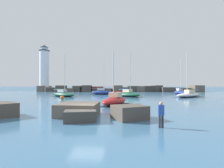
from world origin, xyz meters
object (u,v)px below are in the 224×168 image
sailboat_moored_0 (180,92)px  person_on_rocks (161,113)px  sailboat_moored_1 (189,94)px  sailboat_moored_3 (128,94)px  sailboat_moored_4 (115,100)px  sailboat_moored_2 (63,94)px  mooring_buoy_far_side (62,97)px  lighthouse (44,71)px  sailboat_moored_5 (102,92)px

sailboat_moored_0 → person_on_rocks: size_ratio=6.06×
sailboat_moored_1 → sailboat_moored_3: sailboat_moored_3 is taller
sailboat_moored_3 → sailboat_moored_4: sailboat_moored_3 is taller
sailboat_moored_2 → person_on_rocks: 31.29m
mooring_buoy_far_side → person_on_rocks: bearing=-56.1°
sailboat_moored_4 → mooring_buoy_far_side: (-9.90, 7.77, -0.25)m
sailboat_moored_1 → lighthouse: bearing=148.0°
person_on_rocks → sailboat_moored_5: bearing=102.6°
sailboat_moored_0 → sailboat_moored_4: 32.00m
sailboat_moored_2 → person_on_rocks: sailboat_moored_2 is taller
sailboat_moored_3 → sailboat_moored_5: 11.48m
sailboat_moored_1 → person_on_rocks: (-11.72, -27.24, 0.33)m
lighthouse → sailboat_moored_2: 33.97m
sailboat_moored_5 → mooring_buoy_far_side: bearing=-107.7°
sailboat_moored_0 → sailboat_moored_4: sailboat_moored_0 is taller
sailboat_moored_1 → sailboat_moored_3: 12.89m
sailboat_moored_0 → sailboat_moored_5: size_ratio=0.99×
sailboat_moored_0 → person_on_rocks: (-13.68, -39.14, 0.29)m
person_on_rocks → sailboat_moored_1: bearing=66.7°
person_on_rocks → sailboat_moored_0: bearing=70.7°
mooring_buoy_far_side → lighthouse: bearing=119.1°
sailboat_moored_0 → sailboat_moored_2: 31.77m
sailboat_moored_4 → sailboat_moored_1: bearing=44.9°
sailboat_moored_5 → mooring_buoy_far_side: size_ratio=10.94×
sailboat_moored_5 → mooring_buoy_far_side: (-5.26, -16.44, -0.30)m
sailboat_moored_1 → sailboat_moored_4: 21.42m
sailboat_moored_4 → person_on_rocks: 12.61m
lighthouse → sailboat_moored_5: (24.97, -18.94, -7.46)m
mooring_buoy_far_side → sailboat_moored_3: bearing=30.9°
sailboat_moored_1 → mooring_buoy_far_side: bearing=-163.7°
sailboat_moored_2 → person_on_rocks: bearing=-59.9°
sailboat_moored_5 → person_on_rocks: sailboat_moored_5 is taller
sailboat_moored_3 → person_on_rocks: size_ratio=6.07×
sailboat_moored_3 → sailboat_moored_5: size_ratio=0.99×
sailboat_moored_5 → sailboat_moored_2: bearing=-129.4°
sailboat_moored_3 → sailboat_moored_5: (-6.93, 9.15, 0.04)m
sailboat_moored_2 → mooring_buoy_far_side: 7.55m
sailboat_moored_2 → sailboat_moored_4: sailboat_moored_2 is taller
sailboat_moored_0 → mooring_buoy_far_side: bearing=-144.6°
sailboat_moored_2 → sailboat_moored_5: 11.98m
sailboat_moored_4 → person_on_rocks: size_ratio=4.35×
sailboat_moored_5 → sailboat_moored_3: bearing=-52.9°
sailboat_moored_0 → sailboat_moored_4: size_ratio=1.39×
sailboat_moored_1 → sailboat_moored_0: bearing=80.6°
lighthouse → sailboat_moored_3: lighthouse is taller
person_on_rocks → lighthouse: bearing=120.9°
sailboat_moored_1 → mooring_buoy_far_side: 26.14m
mooring_buoy_far_side → person_on_rocks: person_on_rocks is taller
sailboat_moored_2 → mooring_buoy_far_side: bearing=-71.9°
sailboat_moored_3 → sailboat_moored_5: bearing=127.1°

